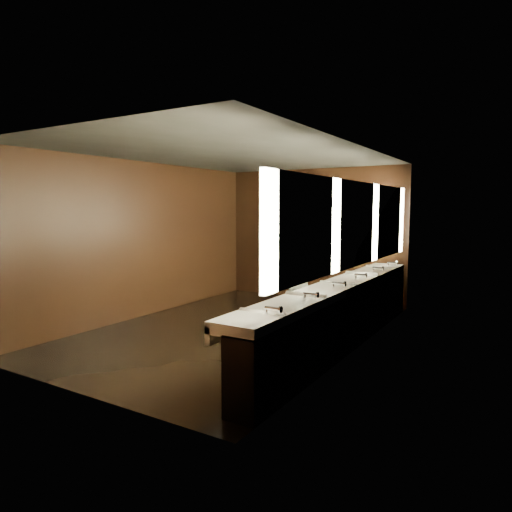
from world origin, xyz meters
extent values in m
plane|color=black|center=(0.00, 0.00, 0.00)|extent=(6.00, 6.00, 0.00)
cube|color=#2D2D2B|center=(0.00, 0.00, 2.80)|extent=(4.00, 6.00, 0.02)
cube|color=black|center=(0.00, 3.00, 1.40)|extent=(4.00, 0.02, 2.80)
cube|color=black|center=(0.00, -3.00, 1.40)|extent=(4.00, 0.02, 2.80)
cube|color=black|center=(-2.00, 0.00, 1.40)|extent=(0.02, 6.00, 2.80)
cube|color=black|center=(2.00, 0.00, 1.40)|extent=(0.02, 6.00, 2.80)
cube|color=black|center=(1.82, 0.00, 0.40)|extent=(0.36, 5.40, 0.81)
cube|color=white|center=(1.73, 0.00, 0.85)|extent=(0.55, 5.40, 0.12)
cube|color=white|center=(1.48, 0.00, 0.77)|extent=(0.06, 5.40, 0.18)
cylinder|color=silver|center=(1.91, -2.20, 0.99)|extent=(0.18, 0.04, 0.04)
cylinder|color=silver|center=(1.91, -1.32, 0.99)|extent=(0.18, 0.04, 0.04)
cylinder|color=silver|center=(1.91, -0.44, 0.99)|extent=(0.18, 0.04, 0.04)
cylinder|color=silver|center=(1.91, 0.44, 0.99)|extent=(0.18, 0.04, 0.04)
cylinder|color=silver|center=(1.91, 1.32, 0.99)|extent=(0.18, 0.04, 0.04)
cylinder|color=silver|center=(1.91, 2.20, 0.99)|extent=(0.18, 0.04, 0.04)
cube|color=#FAF4C3|center=(1.97, -2.40, 1.75)|extent=(0.06, 0.22, 1.15)
cube|color=white|center=(1.99, -1.60, 1.75)|extent=(0.03, 1.32, 1.15)
cube|color=#FAF4C3|center=(1.97, -0.80, 1.75)|extent=(0.06, 0.23, 1.15)
cube|color=white|center=(1.99, 0.00, 1.75)|extent=(0.03, 1.32, 1.15)
cube|color=#FAF4C3|center=(1.97, 0.80, 1.75)|extent=(0.06, 0.23, 1.15)
cube|color=white|center=(1.99, 1.60, 1.75)|extent=(0.03, 1.32, 1.15)
cube|color=#FAF4C3|center=(1.97, 2.40, 1.75)|extent=(0.06, 0.22, 1.15)
imported|color=#85B1C7|center=(1.08, 0.07, 0.85)|extent=(0.51, 0.68, 1.69)
cylinder|color=black|center=(1.58, -0.34, 0.31)|extent=(0.50, 0.50, 0.61)
camera|label=1|loc=(4.03, -6.02, 1.97)|focal=32.00mm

